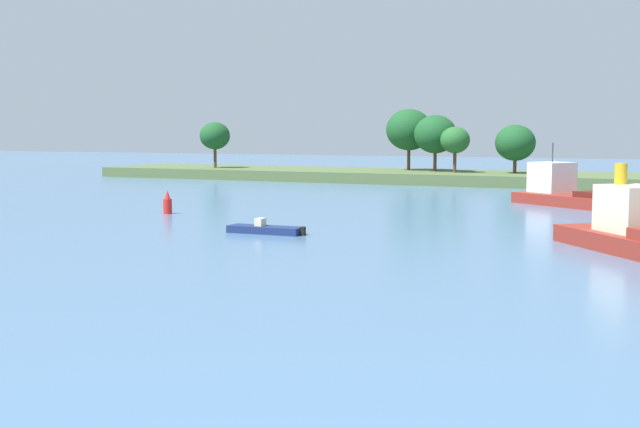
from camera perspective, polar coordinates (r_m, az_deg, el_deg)
treeline_island at (r=111.65m, az=6.69°, el=3.17°), size 93.09×16.45×9.70m
small_motorboat at (r=54.24m, az=-3.73°, el=-1.09°), size 5.37×1.63×0.98m
tugboat at (r=49.08m, az=20.86°, el=-1.05°), size 9.74×10.61×4.81m
channel_buoy_red at (r=68.22m, az=-10.38°, el=0.66°), size 0.70×0.70×1.90m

